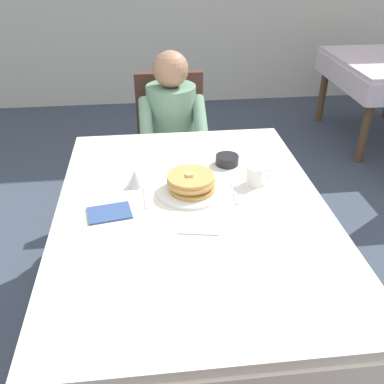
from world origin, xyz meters
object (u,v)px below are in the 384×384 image
Objects in this scene: dining_table_main at (193,225)px; diner_person at (172,126)px; syrup_pitcher at (135,178)px; cup_coffee at (255,175)px; fork_left_of_plate at (146,197)px; knife_right_of_plate at (235,192)px; spoon_near_edge at (199,233)px; breakfast_stack at (191,182)px; bowl_butter at (227,160)px; plate_breakfast at (190,191)px; chair_diner at (171,136)px.

diner_person is at bearing 90.72° from dining_table_main.
syrup_pitcher is (-0.22, -0.82, 0.11)m from diner_person.
cup_coffee reaches higher than syrup_pitcher.
diner_person reaches higher than fork_left_of_plate.
syrup_pitcher is at bearing 80.67° from knife_right_of_plate.
diner_person reaches higher than syrup_pitcher.
knife_right_of_plate is at bearing 65.75° from spoon_near_edge.
knife_right_of_plate is at bearing -6.03° from breakfast_stack.
syrup_pitcher is at bearing 175.29° from cup_coffee.
spoon_near_edge is at bearing 90.75° from diner_person.
bowl_butter is 0.55× the size of knife_right_of_plate.
plate_breakfast reaches higher than knife_right_of_plate.
bowl_butter is at bearing 19.61° from syrup_pitcher.
knife_right_of_plate is at bearing -6.01° from plate_breakfast.
fork_left_of_plate is 0.38m from knife_right_of_plate.
cup_coffee is 1.41× the size of syrup_pitcher.
chair_diner is 1.03m from syrup_pitcher.
dining_table_main is 0.23m from knife_right_of_plate.
breakfast_stack is 1.16× the size of fork_left_of_plate.
bowl_butter is at bearing -58.37° from fork_left_of_plate.
breakfast_stack reaches higher than spoon_near_edge.
fork_left_of_plate and knife_right_of_plate have the same top height.
cup_coffee is 0.22m from bowl_butter.
chair_diner is at bearing 90.83° from plate_breakfast.
fork_left_of_plate is (-0.19, -0.02, -0.05)m from breakfast_stack.
knife_right_of_plate is at bearing -91.55° from fork_left_of_plate.
syrup_pitcher is at bearing 77.48° from chair_diner.
chair_diner is at bearing -90.00° from diner_person.
fork_left_of_plate is 0.33m from spoon_near_edge.
bowl_butter is at bearing 104.89° from chair_diner.
syrup_pitcher is at bearing -160.39° from bowl_butter.
plate_breakfast reaches higher than fork_left_of_plate.
dining_table_main is at bearing 90.72° from diner_person.
dining_table_main is 8.47× the size of fork_left_of_plate.
fork_left_of_plate is at bearing -174.20° from breakfast_stack.
syrup_pitcher reaches higher than plate_breakfast.
bowl_butter is (0.20, 0.24, -0.03)m from breakfast_stack.
fork_left_of_plate is at bearing 135.11° from spoon_near_edge.
cup_coffee is (0.29, 0.04, 0.03)m from plate_breakfast.
dining_table_main is 7.62× the size of knife_right_of_plate.
chair_diner reaches higher than spoon_near_edge.
fork_left_of_plate is at bearing 79.25° from diner_person.
spoon_near_edge is (0.02, -1.20, 0.07)m from diner_person.
plate_breakfast is at bearing -85.54° from fork_left_of_plate.
cup_coffee is 0.53m from syrup_pitcher.
knife_right_of_plate and spoon_near_edge have the same top height.
fork_left_of_plate is (-0.48, -0.06, -0.04)m from cup_coffee.
fork_left_of_plate is at bearing -146.82° from bowl_butter.
cup_coffee is 0.12m from knife_right_of_plate.
plate_breakfast is (0.02, -0.90, 0.08)m from diner_person.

